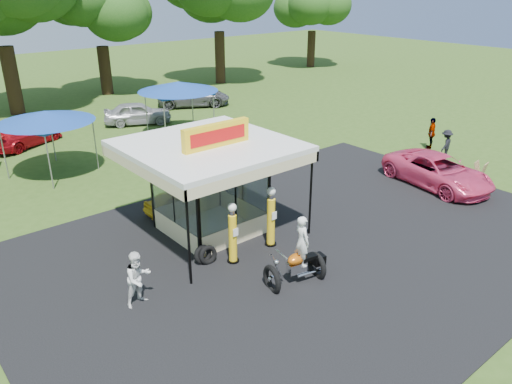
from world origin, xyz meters
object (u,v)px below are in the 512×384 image
Objects in this scene: pink_sedan at (438,171)px; bg_car_b at (24,134)px; a_frame_sign at (480,172)px; gas_station_kiosk at (210,186)px; tent_east at (178,87)px; spectator_west at (138,279)px; bg_car_c at (138,113)px; gas_pump_right at (271,218)px; spectator_east_a at (446,144)px; gas_pump_left at (233,235)px; tent_west at (45,117)px; motorcycle at (299,256)px; bg_car_d at (193,96)px; spectator_east_b at (431,133)px; kiosk_car at (179,200)px.

pink_sedan is 1.13× the size of bg_car_b.
gas_station_kiosk is at bearing 152.07° from a_frame_sign.
tent_east is at bearing 117.48° from pink_sedan.
spectator_west is 0.37× the size of bg_car_b.
spectator_west reaches higher than a_frame_sign.
a_frame_sign is 0.59× the size of spectator_west.
pink_sedan is (-1.84, 1.04, 0.21)m from a_frame_sign.
bg_car_c reaches higher than bg_car_b.
gas_pump_right is at bearing 161.54° from bg_car_b.
spectator_east_a is at bearing -163.53° from bg_car_b.
pink_sedan is at bearing -3.05° from gas_pump_left.
tent_west is at bearing 74.02° from spectator_west.
tent_west is (1.82, 12.08, 1.95)m from spectator_west.
gas_pump_right is at bearing -8.60° from spectator_east_a.
gas_pump_right is (1.70, 0.06, 0.04)m from gas_pump_left.
tent_east reaches higher than tent_west.
gas_pump_left is at bearing -177.93° from gas_pump_right.
gas_pump_right reaches higher than pink_sedan.
motorcycle is at bearing -33.63° from spectator_west.
gas_station_kiosk is at bearing 177.32° from bg_car_d.
bg_car_c is at bearing 115.60° from pink_sedan.
gas_pump_right is 2.41m from motorcycle.
tent_east reaches higher than bg_car_d.
a_frame_sign is 20.48m from bg_car_c.
tent_east reaches higher than spectator_west.
tent_east reaches higher than gas_pump_right.
bg_car_c is at bearing 138.57° from bg_car_d.
pink_sedan is (10.30, -2.93, -1.08)m from gas_station_kiosk.
bg_car_b is (-14.21, 19.07, 0.16)m from a_frame_sign.
spectator_west is 0.32× the size of bg_car_d.
pink_sedan is (10.22, 1.60, -0.18)m from motorcycle.
gas_pump_left is at bearing -173.82° from pink_sedan.
bg_car_d is 8.07m from tent_east.
bg_car_c is 5.92m from bg_car_d.
spectator_east_b is (0.96, 1.46, 0.09)m from spectator_east_a.
tent_west reaches higher than spectator_east_b.
bg_car_d is at bearing 75.73° from motorcycle.
a_frame_sign is at bearing 43.42° from spectator_east_a.
bg_car_d is (9.62, 19.49, -0.33)m from gas_pump_right.
spectator_east_a is (14.76, 1.21, -0.25)m from gas_pump_left.
tent_east is (9.84, 13.61, 2.08)m from spectator_west.
bg_car_b is 12.78m from bg_car_d.
kiosk_car is 0.62× the size of bg_car_b.
gas_pump_right reaches higher than spectator_west.
kiosk_car is (-12.14, 6.18, -0.02)m from a_frame_sign.
bg_car_d is at bearing -45.28° from bg_car_c.
tent_west is at bearing 103.83° from gas_station_kiosk.
bg_car_d is at bearing 50.99° from tent_east.
bg_car_d is (10.54, 17.21, -1.05)m from gas_station_kiosk.
spectator_east_b is 0.37× the size of tent_east.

